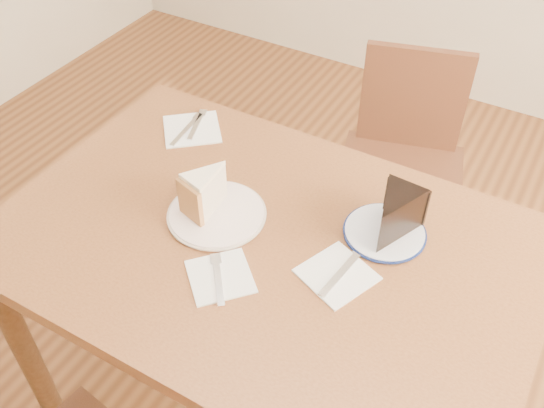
{
  "coord_description": "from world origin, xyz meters",
  "views": [
    {
      "loc": [
        0.48,
        -0.8,
        1.73
      ],
      "look_at": [
        -0.02,
        0.06,
        0.8
      ],
      "focal_mm": 40.0,
      "sensor_mm": 36.0,
      "label": 1
    }
  ],
  "objects_px": {
    "chocolate_cake": "(392,219)",
    "plate_cream": "(217,214)",
    "plate_navy": "(385,233)",
    "table": "(264,269)",
    "chair_far": "(402,164)",
    "carrot_cake": "(209,191)"
  },
  "relations": [
    {
      "from": "plate_navy",
      "to": "carrot_cake",
      "type": "bearing_deg",
      "value": -161.6
    },
    {
      "from": "plate_cream",
      "to": "chocolate_cake",
      "type": "relative_size",
      "value": 1.62
    },
    {
      "from": "table",
      "to": "chocolate_cake",
      "type": "relative_size",
      "value": 8.82
    },
    {
      "from": "table",
      "to": "plate_navy",
      "type": "bearing_deg",
      "value": 33.36
    },
    {
      "from": "plate_navy",
      "to": "chocolate_cake",
      "type": "xyz_separation_m",
      "value": [
        0.01,
        -0.01,
        0.05
      ]
    },
    {
      "from": "carrot_cake",
      "to": "chocolate_cake",
      "type": "relative_size",
      "value": 0.76
    },
    {
      "from": "plate_cream",
      "to": "plate_navy",
      "type": "relative_size",
      "value": 1.23
    },
    {
      "from": "carrot_cake",
      "to": "plate_cream",
      "type": "bearing_deg",
      "value": -9.03
    },
    {
      "from": "table",
      "to": "plate_cream",
      "type": "xyz_separation_m",
      "value": [
        -0.13,
        0.01,
        0.1
      ]
    },
    {
      "from": "carrot_cake",
      "to": "chair_far",
      "type": "bearing_deg",
      "value": 88.59
    },
    {
      "from": "table",
      "to": "carrot_cake",
      "type": "bearing_deg",
      "value": 172.12
    },
    {
      "from": "carrot_cake",
      "to": "chocolate_cake",
      "type": "xyz_separation_m",
      "value": [
        0.4,
        0.12,
        -0.0
      ]
    },
    {
      "from": "carrot_cake",
      "to": "chocolate_cake",
      "type": "height_order",
      "value": "carrot_cake"
    },
    {
      "from": "chair_far",
      "to": "plate_cream",
      "type": "height_order",
      "value": "chair_far"
    },
    {
      "from": "plate_navy",
      "to": "carrot_cake",
      "type": "xyz_separation_m",
      "value": [
        -0.38,
        -0.13,
        0.05
      ]
    },
    {
      "from": "chair_far",
      "to": "plate_cream",
      "type": "relative_size",
      "value": 3.68
    },
    {
      "from": "table",
      "to": "carrot_cake",
      "type": "xyz_separation_m",
      "value": [
        -0.16,
        0.02,
        0.16
      ]
    },
    {
      "from": "plate_cream",
      "to": "chocolate_cake",
      "type": "distance_m",
      "value": 0.4
    },
    {
      "from": "carrot_cake",
      "to": "chocolate_cake",
      "type": "distance_m",
      "value": 0.42
    },
    {
      "from": "chocolate_cake",
      "to": "table",
      "type": "bearing_deg",
      "value": 34.96
    },
    {
      "from": "chocolate_cake",
      "to": "plate_cream",
      "type": "bearing_deg",
      "value": 23.65
    },
    {
      "from": "plate_navy",
      "to": "chair_far",
      "type": "bearing_deg",
      "value": 103.59
    }
  ]
}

